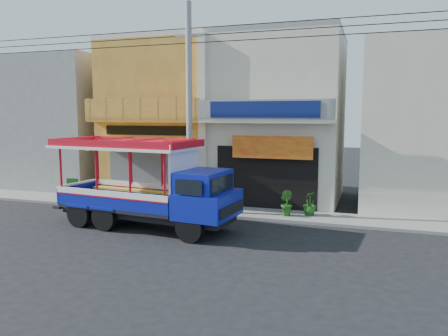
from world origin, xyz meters
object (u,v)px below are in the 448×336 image
potted_plant_b (286,203)px  potted_plant_c (310,203)px  utility_pole (192,98)px  songthaew_truck (157,187)px  green_sign (73,190)px

potted_plant_b → potted_plant_c: potted_plant_b is taller
utility_pole → songthaew_truck: size_ratio=3.73×
green_sign → potted_plant_b: (10.96, -0.36, 0.11)m
songthaew_truck → potted_plant_b: songthaew_truck is taller
utility_pole → potted_plant_c: size_ratio=27.95×
utility_pole → potted_plant_b: (3.98, 0.51, -4.38)m
green_sign → potted_plant_b: size_ratio=0.94×
songthaew_truck → potted_plant_c: songthaew_truck is taller
green_sign → potted_plant_c: potted_plant_c is taller
utility_pole → songthaew_truck: 4.43m
songthaew_truck → green_sign: bearing=151.0°
songthaew_truck → potted_plant_c: bearing=35.6°
utility_pole → songthaew_truck: (-0.29, -2.83, -3.39)m
songthaew_truck → green_sign: songthaew_truck is taller
utility_pole → potted_plant_c: (4.92, 0.90, -4.41)m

